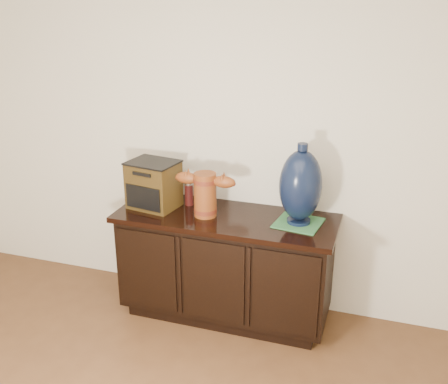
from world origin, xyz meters
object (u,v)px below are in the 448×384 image
(terracotta_vessel, at_px, (205,192))
(lamp_base, at_px, (301,186))
(sideboard, at_px, (226,265))
(spray_can, at_px, (189,193))
(tv_radio, at_px, (154,185))

(terracotta_vessel, bearing_deg, lamp_base, 6.19)
(sideboard, height_order, spray_can, spray_can)
(terracotta_vessel, bearing_deg, sideboard, 16.18)
(terracotta_vessel, xyz_separation_m, lamp_base, (0.61, 0.07, 0.09))
(terracotta_vessel, xyz_separation_m, spray_can, (-0.17, 0.14, -0.08))
(sideboard, height_order, tv_radio, tv_radio)
(tv_radio, bearing_deg, sideboard, 9.44)
(lamp_base, xyz_separation_m, spray_can, (-0.78, 0.08, -0.17))
(spray_can, bearing_deg, tv_radio, -153.65)
(tv_radio, height_order, spray_can, tv_radio)
(lamp_base, relative_size, spray_can, 3.03)
(sideboard, xyz_separation_m, lamp_base, (0.48, 0.03, 0.62))
(sideboard, relative_size, tv_radio, 4.07)
(sideboard, bearing_deg, terracotta_vessel, -163.84)
(lamp_base, distance_m, spray_can, 0.80)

